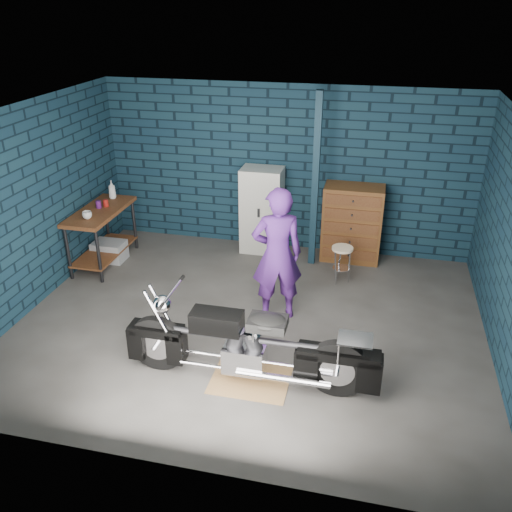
{
  "coord_description": "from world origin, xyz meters",
  "views": [
    {
      "loc": [
        1.44,
        -5.87,
        3.93
      ],
      "look_at": [
        0.01,
        0.3,
        0.84
      ],
      "focal_mm": 38.0,
      "sensor_mm": 36.0,
      "label": 1
    }
  ],
  "objects_px": {
    "motorcycle": "(250,341)",
    "shop_stool": "(341,265)",
    "locker": "(262,211)",
    "tool_chest": "(352,224)",
    "storage_bin": "(110,251)",
    "workbench": "(103,237)",
    "person": "(277,255)"
  },
  "relations": [
    {
      "from": "locker",
      "to": "tool_chest",
      "type": "height_order",
      "value": "locker"
    },
    {
      "from": "storage_bin",
      "to": "locker",
      "type": "bearing_deg",
      "value": 21.66
    },
    {
      "from": "workbench",
      "to": "motorcycle",
      "type": "height_order",
      "value": "motorcycle"
    },
    {
      "from": "tool_chest",
      "to": "storage_bin",
      "type": "bearing_deg",
      "value": -166.33
    },
    {
      "from": "workbench",
      "to": "shop_stool",
      "type": "distance_m",
      "value": 3.75
    },
    {
      "from": "motorcycle",
      "to": "tool_chest",
      "type": "distance_m",
      "value": 3.49
    },
    {
      "from": "motorcycle",
      "to": "shop_stool",
      "type": "xyz_separation_m",
      "value": [
        0.78,
        2.56,
        -0.25
      ]
    },
    {
      "from": "motorcycle",
      "to": "person",
      "type": "relative_size",
      "value": 1.33
    },
    {
      "from": "motorcycle",
      "to": "storage_bin",
      "type": "relative_size",
      "value": 4.78
    },
    {
      "from": "workbench",
      "to": "motorcycle",
      "type": "xyz_separation_m",
      "value": [
        2.96,
        -2.36,
        0.08
      ]
    },
    {
      "from": "workbench",
      "to": "storage_bin",
      "type": "relative_size",
      "value": 2.78
    },
    {
      "from": "workbench",
      "to": "tool_chest",
      "type": "distance_m",
      "value": 3.95
    },
    {
      "from": "person",
      "to": "shop_stool",
      "type": "bearing_deg",
      "value": -143.41
    },
    {
      "from": "storage_bin",
      "to": "locker",
      "type": "distance_m",
      "value": 2.56
    },
    {
      "from": "motorcycle",
      "to": "shop_stool",
      "type": "height_order",
      "value": "motorcycle"
    },
    {
      "from": "motorcycle",
      "to": "tool_chest",
      "type": "relative_size",
      "value": 1.96
    },
    {
      "from": "person",
      "to": "tool_chest",
      "type": "bearing_deg",
      "value": -132.53
    },
    {
      "from": "tool_chest",
      "to": "workbench",
      "type": "bearing_deg",
      "value": -164.9
    },
    {
      "from": "workbench",
      "to": "tool_chest",
      "type": "bearing_deg",
      "value": 15.1
    },
    {
      "from": "storage_bin",
      "to": "locker",
      "type": "relative_size",
      "value": 0.35
    },
    {
      "from": "motorcycle",
      "to": "workbench",
      "type": "bearing_deg",
      "value": 141.48
    },
    {
      "from": "locker",
      "to": "shop_stool",
      "type": "relative_size",
      "value": 2.49
    },
    {
      "from": "workbench",
      "to": "shop_stool",
      "type": "xyz_separation_m",
      "value": [
        3.74,
        0.2,
        -0.17
      ]
    },
    {
      "from": "motorcycle",
      "to": "storage_bin",
      "type": "distance_m",
      "value": 3.86
    },
    {
      "from": "workbench",
      "to": "locker",
      "type": "height_order",
      "value": "locker"
    },
    {
      "from": "tool_chest",
      "to": "shop_stool",
      "type": "xyz_separation_m",
      "value": [
        -0.07,
        -0.83,
        -0.33
      ]
    },
    {
      "from": "person",
      "to": "storage_bin",
      "type": "relative_size",
      "value": 3.59
    },
    {
      "from": "shop_stool",
      "to": "workbench",
      "type": "bearing_deg",
      "value": -176.93
    },
    {
      "from": "motorcycle",
      "to": "person",
      "type": "distance_m",
      "value": 1.47
    },
    {
      "from": "motorcycle",
      "to": "tool_chest",
      "type": "height_order",
      "value": "tool_chest"
    },
    {
      "from": "storage_bin",
      "to": "motorcycle",
      "type": "bearing_deg",
      "value": -39.94
    },
    {
      "from": "locker",
      "to": "shop_stool",
      "type": "xyz_separation_m",
      "value": [
        1.4,
        -0.83,
        -0.43
      ]
    }
  ]
}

